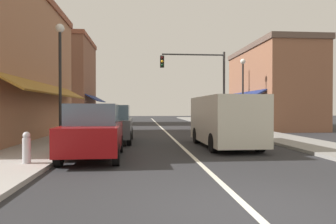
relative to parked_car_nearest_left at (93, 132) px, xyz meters
name	(u,v)px	position (x,y,z in m)	size (l,w,h in m)	color
ground_plane	(164,130)	(3.26, 12.48, -0.88)	(80.00, 80.00, 0.00)	#28282B
sidewalk_left	(87,130)	(-2.24, 12.48, -0.82)	(2.60, 56.00, 0.12)	#A39E99
sidewalk_right	(238,129)	(8.76, 12.48, -0.82)	(2.60, 56.00, 0.12)	gray
lane_center_stripe	(164,130)	(3.26, 12.48, -0.88)	(0.14, 52.00, 0.01)	silver
storefront_right_block	(271,87)	(12.12, 14.48, 2.42)	(5.43, 10.20, 6.60)	#8E5B42
storefront_far_left	(67,81)	(-5.86, 22.48, 3.45)	(5.96, 8.20, 8.66)	brown
parked_car_nearest_left	(93,132)	(0.00, 0.00, 0.00)	(1.85, 4.14, 1.77)	maroon
parked_car_second_left	(113,124)	(0.23, 4.79, 0.00)	(1.79, 4.11, 1.77)	#4C5156
van_in_lane	(225,120)	(5.03, 2.59, 0.27)	(2.08, 5.22, 2.12)	beige
traffic_signal_mast_arm	(203,76)	(6.36, 13.85, 3.22)	(5.12, 0.50, 6.02)	#333333
street_lamp_left_near	(60,65)	(-1.77, 2.97, 2.52)	(0.36, 0.36, 5.09)	black
street_lamp_right_mid	(243,83)	(8.46, 10.53, 2.45)	(0.36, 0.36, 4.97)	black
fire_hydrant	(27,148)	(-1.61, -1.38, -0.33)	(0.22, 0.22, 0.87)	#B2B2B7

